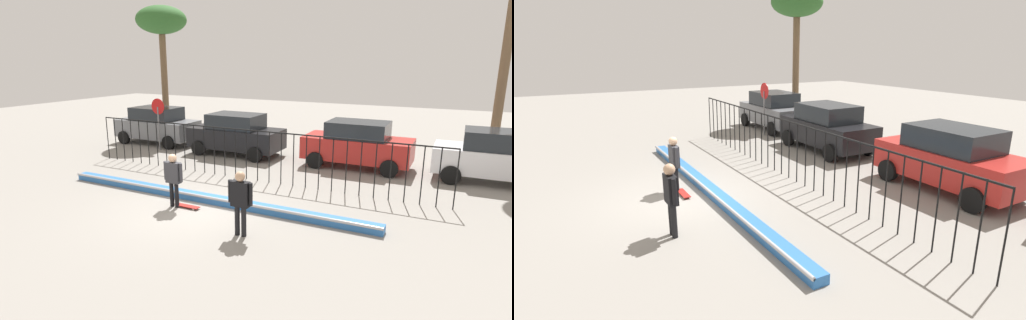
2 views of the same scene
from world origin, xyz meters
TOP-DOWN VIEW (x-y plane):
  - ground_plane at (0.00, 0.00)m, footprint 60.00×60.00m
  - bowl_coping_ledge at (0.00, 0.80)m, footprint 11.00×0.40m
  - perimeter_fence at (0.00, 3.57)m, footprint 14.04×0.04m
  - skateboarder at (-0.55, 0.00)m, footprint 0.67×0.25m
  - skateboard at (-0.14, 0.08)m, footprint 0.80×0.20m
  - camera_operator at (2.23, -0.89)m, footprint 0.69×0.26m
  - parked_car_gray at (-7.26, 7.20)m, footprint 4.30×2.12m
  - parked_car_black at (-2.31, 6.84)m, footprint 4.30×2.12m
  - parked_car_red at (3.24, 7.12)m, footprint 4.30×2.12m
  - parked_car_white at (8.27, 7.24)m, footprint 4.30×2.12m
  - stop_sign at (-6.16, 6.03)m, footprint 0.76×0.07m
  - palm_tree_short at (-8.18, 9.10)m, footprint 2.74×2.74m

SIDE VIEW (x-z plane):
  - ground_plane at x=0.00m, z-range 0.00..0.00m
  - skateboard at x=-0.14m, z-range 0.02..0.10m
  - bowl_coping_ledge at x=0.00m, z-range -0.01..0.25m
  - parked_car_gray at x=-7.26m, z-range 0.02..1.92m
  - parked_car_black at x=-2.31m, z-range 0.02..1.92m
  - parked_car_red at x=3.24m, z-range 0.02..1.92m
  - parked_car_white at x=8.27m, z-range 0.02..1.92m
  - skateboarder at x=-0.55m, z-range 0.16..1.81m
  - camera_operator at x=2.23m, z-range 0.17..1.87m
  - perimeter_fence at x=0.00m, z-range 0.21..2.08m
  - stop_sign at x=-6.16m, z-range 0.37..2.87m
  - palm_tree_short at x=-8.18m, z-range 2.60..9.73m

